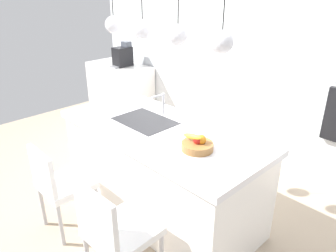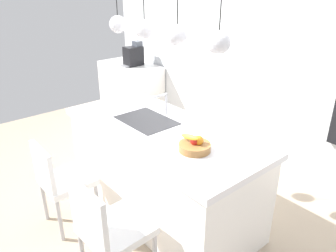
# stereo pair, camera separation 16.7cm
# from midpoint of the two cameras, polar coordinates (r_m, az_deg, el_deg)

# --- Properties ---
(floor) EXTENTS (6.60, 6.60, 0.00)m
(floor) POSITION_cam_midpoint_polar(r_m,az_deg,el_deg) (3.43, -2.63, -14.12)
(floor) COLOR tan
(floor) RESTS_ON ground
(back_wall) EXTENTS (6.00, 0.10, 2.60)m
(back_wall) POSITION_cam_midpoint_polar(r_m,az_deg,el_deg) (4.05, 15.17, 11.64)
(back_wall) COLOR white
(back_wall) RESTS_ON ground
(kitchen_island) EXTENTS (2.01, 0.91, 0.90)m
(kitchen_island) POSITION_cam_midpoint_polar(r_m,az_deg,el_deg) (3.17, -2.79, -7.69)
(kitchen_island) COLOR white
(kitchen_island) RESTS_ON ground
(sink_basin) EXTENTS (0.56, 0.40, 0.02)m
(sink_basin) POSITION_cam_midpoint_polar(r_m,az_deg,el_deg) (3.11, -5.55, 0.79)
(sink_basin) COLOR #2D2D30
(sink_basin) RESTS_ON kitchen_island
(faucet) EXTENTS (0.02, 0.17, 0.22)m
(faucet) POSITION_cam_midpoint_polar(r_m,az_deg,el_deg) (3.18, -2.66, 4.29)
(faucet) COLOR silver
(faucet) RESTS_ON kitchen_island
(fruit_bowl) EXTENTS (0.26, 0.25, 0.15)m
(fruit_bowl) POSITION_cam_midpoint_polar(r_m,az_deg,el_deg) (2.57, 3.26, -3.23)
(fruit_bowl) COLOR #9E6B38
(fruit_bowl) RESTS_ON kitchen_island
(side_counter) EXTENTS (1.10, 0.60, 0.84)m
(side_counter) POSITION_cam_midpoint_polar(r_m,az_deg,el_deg) (5.64, -9.12, 6.31)
(side_counter) COLOR white
(side_counter) RESTS_ON ground
(coffee_machine) EXTENTS (0.20, 0.35, 0.38)m
(coffee_machine) POSITION_cam_midpoint_polar(r_m,az_deg,el_deg) (5.40, -8.76, 11.91)
(coffee_machine) COLOR black
(coffee_machine) RESTS_ON side_counter
(chair_near) EXTENTS (0.42, 0.42, 0.85)m
(chair_near) POSITION_cam_midpoint_polar(r_m,az_deg,el_deg) (3.09, -19.77, -9.32)
(chair_near) COLOR white
(chair_near) RESTS_ON ground
(chair_middle) EXTENTS (0.47, 0.48, 0.90)m
(chair_middle) POSITION_cam_midpoint_polar(r_m,az_deg,el_deg) (2.46, -11.25, -17.37)
(chair_middle) COLOR silver
(chair_middle) RESTS_ON ground
(pendant_light_left) EXTENTS (0.16, 0.16, 0.76)m
(pendant_light_left) POSITION_cam_midpoint_polar(r_m,az_deg,el_deg) (3.21, -10.95, 16.93)
(pendant_light_left) COLOR silver
(pendant_light_center_left) EXTENTS (0.16, 0.16, 0.76)m
(pendant_light_center_left) POSITION_cam_midpoint_polar(r_m,az_deg,el_deg) (2.88, -6.16, 16.40)
(pendant_light_center_left) COLOR silver
(pendant_light_center_right) EXTENTS (0.16, 0.16, 0.76)m
(pendant_light_center_right) POSITION_cam_midpoint_polar(r_m,az_deg,el_deg) (2.57, -0.21, 15.59)
(pendant_light_center_right) COLOR silver
(pendant_light_right) EXTENTS (0.16, 0.16, 0.76)m
(pendant_light_right) POSITION_cam_midpoint_polar(r_m,az_deg,el_deg) (2.29, 7.21, 14.35)
(pendant_light_right) COLOR silver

